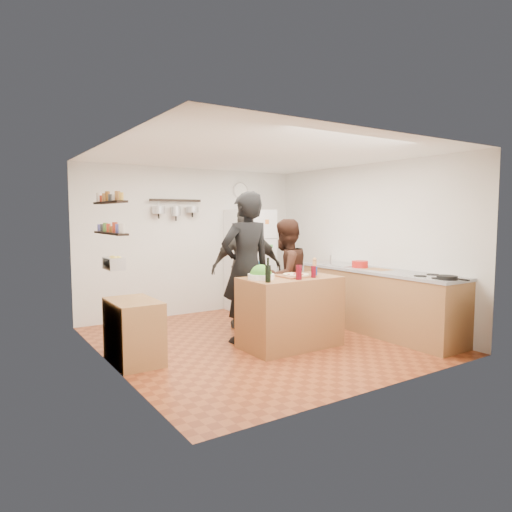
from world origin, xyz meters
TOP-DOWN VIEW (x-y plane):
  - room_shell at (0.00, 0.39)m, footprint 4.20×4.20m
  - prep_island at (0.17, -0.45)m, footprint 1.25×0.72m
  - pizza_board at (0.25, -0.47)m, footprint 0.42×0.34m
  - pizza at (0.25, -0.47)m, footprint 0.34×0.34m
  - salad_bowl at (-0.25, -0.40)m, footprint 0.33×0.33m
  - wine_bottle at (-0.33, -0.67)m, footprint 0.07×0.07m
  - wine_glass_near at (0.12, -0.69)m, footprint 0.07×0.07m
  - wine_glass_far at (0.39, -0.65)m, footprint 0.06×0.06m
  - pepper_mill at (0.62, -0.40)m, footprint 0.06×0.06m
  - salt_canister at (0.47, -0.57)m, footprint 0.08×0.08m
  - person_left at (-0.19, 0.05)m, footprint 0.74×0.49m
  - person_center at (0.49, 0.08)m, footprint 0.91×0.77m
  - person_back at (0.19, 0.65)m, footprint 1.15×0.76m
  - counter_run at (1.70, -0.55)m, footprint 0.63×2.63m
  - stove_top at (1.70, -1.50)m, footprint 0.60×0.62m
  - skillet at (1.60, -1.73)m, footprint 0.25×0.25m
  - sink at (1.70, 0.30)m, footprint 0.50×0.80m
  - cutting_board at (1.70, -0.54)m, footprint 0.30×0.40m
  - red_bowl at (1.65, -0.23)m, footprint 0.24×0.24m
  - fridge at (0.95, 1.75)m, footprint 0.70×0.68m
  - wall_clock at (0.95, 2.08)m, footprint 0.30×0.03m
  - spice_shelf_lower at (-1.93, 0.20)m, footprint 0.12×1.00m
  - spice_shelf_upper at (-1.93, 0.20)m, footprint 0.12×1.00m
  - produce_basket at (-1.90, 0.20)m, footprint 0.18×0.35m
  - side_table at (-1.74, 0.03)m, footprint 0.50×0.80m
  - pot_rack at (-0.35, 2.00)m, footprint 0.90×0.04m

SIDE VIEW (x-z plane):
  - side_table at x=-1.74m, z-range 0.00..0.73m
  - counter_run at x=1.70m, z-range 0.00..0.90m
  - prep_island at x=0.17m, z-range 0.00..0.91m
  - person_center at x=0.49m, z-range 0.00..1.65m
  - fridge at x=0.95m, z-range 0.00..1.80m
  - person_back at x=0.19m, z-range 0.00..1.81m
  - stove_top at x=1.70m, z-range 0.90..0.92m
  - cutting_board at x=1.70m, z-range 0.90..0.92m
  - sink at x=1.70m, z-range 0.90..0.93m
  - pizza_board at x=0.25m, z-range 0.91..0.93m
  - pizza at x=0.25m, z-range 0.93..0.95m
  - salad_bowl at x=-0.25m, z-range 0.91..0.98m
  - skillet at x=1.60m, z-range 0.92..0.97m
  - red_bowl at x=1.65m, z-range 0.92..1.02m
  - salt_canister at x=0.47m, z-range 0.91..1.04m
  - wine_glass_far at x=0.39m, z-range 0.91..1.06m
  - pepper_mill at x=0.62m, z-range 0.91..1.09m
  - wine_glass_near at x=0.12m, z-range 0.91..1.09m
  - person_left at x=-0.19m, z-range 0.00..2.02m
  - wine_bottle at x=-0.33m, z-range 0.91..1.12m
  - produce_basket at x=-1.90m, z-range 1.08..1.22m
  - room_shell at x=0.00m, z-range -0.85..3.35m
  - spice_shelf_lower at x=-1.93m, z-range 1.49..1.51m
  - spice_shelf_upper at x=-1.93m, z-range 1.84..1.86m
  - pot_rack at x=-0.35m, z-range 1.93..1.97m
  - wall_clock at x=0.95m, z-range 2.00..2.30m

